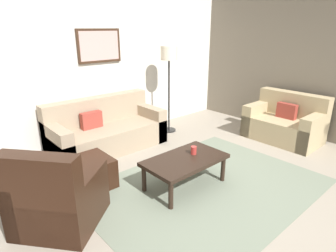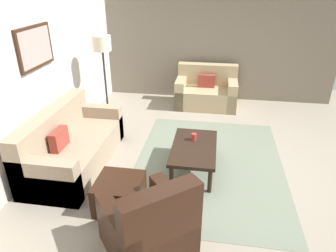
{
  "view_description": "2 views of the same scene",
  "coord_description": "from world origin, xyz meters",
  "views": [
    {
      "loc": [
        -2.6,
        -2.15,
        2.05
      ],
      "look_at": [
        -0.24,
        0.5,
        0.8
      ],
      "focal_mm": 30.29,
      "sensor_mm": 36.0,
      "label": 1
    },
    {
      "loc": [
        -4.06,
        -0.01,
        2.63
      ],
      "look_at": [
        -0.27,
        0.6,
        0.75
      ],
      "focal_mm": 32.84,
      "sensor_mm": 36.0,
      "label": 2
    }
  ],
  "objects": [
    {
      "name": "ground_plane",
      "position": [
        0.0,
        0.0,
        0.0
      ],
      "size": [
        8.0,
        8.0,
        0.0
      ],
      "primitive_type": "plane",
      "color": "gray"
    },
    {
      "name": "rear_partition",
      "position": [
        0.0,
        2.6,
        1.4
      ],
      "size": [
        6.0,
        0.12,
        2.8
      ],
      "primitive_type": "cube",
      "color": "silver",
      "rests_on": "ground_plane"
    },
    {
      "name": "stone_feature_panel",
      "position": [
        3.0,
        0.0,
        1.4
      ],
      "size": [
        0.12,
        5.2,
        2.8
      ],
      "primitive_type": "cube",
      "color": "slate",
      "rests_on": "ground_plane"
    },
    {
      "name": "area_rug",
      "position": [
        0.0,
        0.0,
        0.0
      ],
      "size": [
        3.08,
        2.25,
        0.01
      ],
      "primitive_type": "cube",
      "color": "slate",
      "rests_on": "ground_plane"
    },
    {
      "name": "couch_main",
      "position": [
        -0.31,
        2.1,
        0.3
      ],
      "size": [
        1.97,
        0.89,
        0.88
      ],
      "color": "gray",
      "rests_on": "ground_plane"
    },
    {
      "name": "couch_loveseat",
      "position": [
        2.47,
        0.17,
        0.3
      ],
      "size": [
        0.83,
        1.31,
        0.88
      ],
      "color": "tan",
      "rests_on": "ground_plane"
    },
    {
      "name": "armchair_leather",
      "position": [
        -1.79,
        0.53,
        0.31
      ],
      "size": [
        1.13,
        1.13,
        0.95
      ],
      "color": "black",
      "rests_on": "ground_plane"
    },
    {
      "name": "ottoman",
      "position": [
        -1.15,
        1.06,
        0.2
      ],
      "size": [
        0.56,
        0.56,
        0.4
      ],
      "primitive_type": "cube",
      "color": "black",
      "rests_on": "ground_plane"
    },
    {
      "name": "coffee_table",
      "position": [
        -0.18,
        0.23,
        0.36
      ],
      "size": [
        1.1,
        0.64,
        0.41
      ],
      "color": "black",
      "rests_on": "ground_plane"
    },
    {
      "name": "cup",
      "position": [
        -0.0,
        0.25,
        0.46
      ],
      "size": [
        0.08,
        0.08,
        0.11
      ],
      "primitive_type": "cylinder",
      "color": "#B2332D",
      "rests_on": "coffee_table"
    },
    {
      "name": "lamp_standing",
      "position": [
        1.1,
        1.98,
        1.41
      ],
      "size": [
        0.32,
        0.32,
        1.71
      ],
      "color": "black",
      "rests_on": "ground_plane"
    },
    {
      "name": "framed_artwork",
      "position": [
        -0.07,
        2.51,
        1.74
      ],
      "size": [
        0.83,
        0.04,
        0.58
      ],
      "color": "#382316"
    }
  ]
}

